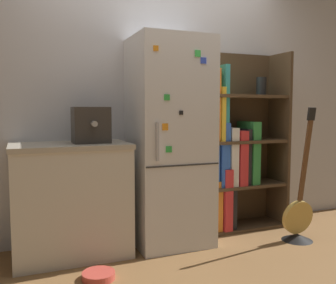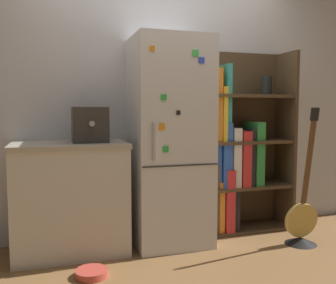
# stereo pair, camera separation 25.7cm
# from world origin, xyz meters

# --- Properties ---
(ground_plane) EXTENTS (16.00, 16.00, 0.00)m
(ground_plane) POSITION_xyz_m (0.00, 0.00, 0.00)
(ground_plane) COLOR olive
(wall_back) EXTENTS (8.00, 0.05, 2.60)m
(wall_back) POSITION_xyz_m (0.00, 0.47, 1.30)
(wall_back) COLOR silver
(wall_back) RESTS_ON ground_plane
(refrigerator) EXTENTS (0.65, 0.62, 1.80)m
(refrigerator) POSITION_xyz_m (-0.00, 0.15, 0.90)
(refrigerator) COLOR silver
(refrigerator) RESTS_ON ground_plane
(bookshelf) EXTENTS (0.88, 0.37, 1.75)m
(bookshelf) POSITION_xyz_m (0.72, 0.29, 0.76)
(bookshelf) COLOR #4C3823
(bookshelf) RESTS_ON ground_plane
(kitchen_counter) EXTENTS (0.92, 0.58, 0.91)m
(kitchen_counter) POSITION_xyz_m (-0.85, 0.17, 0.46)
(kitchen_counter) COLOR beige
(kitchen_counter) RESTS_ON ground_plane
(espresso_machine) EXTENTS (0.29, 0.29, 0.29)m
(espresso_machine) POSITION_xyz_m (-0.69, 0.15, 1.06)
(espresso_machine) COLOR #38332D
(espresso_machine) RESTS_ON kitchen_counter
(guitar) EXTENTS (0.31, 0.29, 1.20)m
(guitar) POSITION_xyz_m (1.09, -0.26, 0.18)
(guitar) COLOR black
(guitar) RESTS_ON ground_plane
(pet_bowl) EXTENTS (0.23, 0.23, 0.05)m
(pet_bowl) POSITION_xyz_m (-0.74, -0.36, 0.03)
(pet_bowl) COLOR #D84C3F
(pet_bowl) RESTS_ON ground_plane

